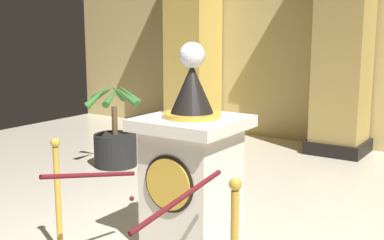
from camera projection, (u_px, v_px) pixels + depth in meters
The scene contains 7 objects.
back_wall at pixel (354, 31), 7.85m from camera, with size 11.82×0.16×3.74m, color tan.
pedestal_clock at pixel (192, 169), 4.31m from camera, with size 0.83×0.83×1.80m.
stanchion_near at pixel (59, 215), 4.20m from camera, with size 0.24×0.24×1.02m.
velvet_rope at pixel (132, 187), 3.56m from camera, with size 1.01×0.99×0.22m.
column_left at pixel (193, 36), 8.96m from camera, with size 0.93×0.93×3.59m.
column_centre_rear at pixel (344, 37), 7.46m from camera, with size 0.88×0.88×3.59m.
potted_palm_left at pixel (115, 142), 6.96m from camera, with size 0.87×0.79×1.21m.
Camera 1 is at (2.31, -3.03, 1.90)m, focal length 46.46 mm.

